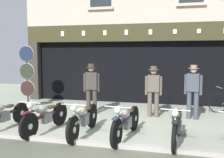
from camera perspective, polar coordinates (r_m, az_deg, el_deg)
shop_facade at (r=12.43m, az=7.17°, el=3.81°), size 10.28×4.42×6.18m
motorcycle_far_left at (r=7.72m, az=-23.26°, el=-7.35°), size 0.62×2.01×0.91m
motorcycle_left at (r=7.11m, az=-14.68°, el=-8.04°), size 0.62×2.04×0.93m
motorcycle_center_left at (r=6.67m, az=-6.46°, el=-8.77°), size 0.62×2.08×0.93m
motorcycle_center at (r=6.38m, az=3.16°, el=-9.42°), size 0.62×2.09×0.93m
motorcycle_center_right at (r=6.26m, az=14.33°, el=-9.92°), size 0.62×1.99×0.93m
salesman_left at (r=8.83m, az=-4.61°, el=-1.57°), size 0.55×0.36×1.75m
shopkeeper_center at (r=8.52m, az=9.26°, el=-2.16°), size 0.56×0.36×1.69m
salesman_right at (r=8.52m, az=17.69°, el=-2.20°), size 0.55×0.33×1.74m
tyre_sign_pole at (r=10.38m, az=-18.48°, el=1.52°), size 0.62×0.06×2.40m
advert_board_near at (r=10.74m, az=17.22°, el=4.35°), size 0.80×0.03×1.10m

